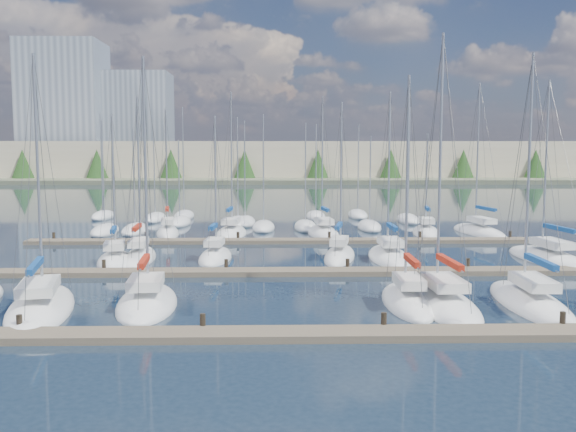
{
  "coord_description": "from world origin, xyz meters",
  "views": [
    {
      "loc": [
        -0.86,
        -24.71,
        8.05
      ],
      "look_at": [
        0.0,
        14.0,
        4.0
      ],
      "focal_mm": 40.0,
      "sensor_mm": 36.0,
      "label": 1
    }
  ],
  "objects_px": {
    "sailboat_i": "(140,257)",
    "sailboat_j": "(215,257)",
    "sailboat_l": "(389,257)",
    "sailboat_f": "(529,302)",
    "sailboat_m": "(548,258)",
    "sailboat_k": "(340,256)",
    "sailboat_h": "(115,261)",
    "sailboat_d": "(407,302)",
    "sailboat_c": "(147,303)",
    "sailboat_p": "(323,233)",
    "sailboat_b": "(41,308)",
    "sailboat_q": "(426,232)",
    "sailboat_o": "(231,233)",
    "sailboat_e": "(441,303)",
    "sailboat_n": "(168,233)",
    "sailboat_r": "(479,232)"
  },
  "relations": [
    {
      "from": "sailboat_e",
      "to": "sailboat_h",
      "type": "bearing_deg",
      "value": 144.88
    },
    {
      "from": "sailboat_f",
      "to": "sailboat_k",
      "type": "bearing_deg",
      "value": 120.66
    },
    {
      "from": "sailboat_h",
      "to": "sailboat_f",
      "type": "relative_size",
      "value": 0.82
    },
    {
      "from": "sailboat_h",
      "to": "sailboat_o",
      "type": "xyz_separation_m",
      "value": [
        7.2,
        15.01,
        0.01
      ]
    },
    {
      "from": "sailboat_b",
      "to": "sailboat_r",
      "type": "bearing_deg",
      "value": 30.5
    },
    {
      "from": "sailboat_h",
      "to": "sailboat_k",
      "type": "xyz_separation_m",
      "value": [
        16.08,
        1.96,
        0.01
      ]
    },
    {
      "from": "sailboat_l",
      "to": "sailboat_f",
      "type": "height_order",
      "value": "sailboat_f"
    },
    {
      "from": "sailboat_c",
      "to": "sailboat_q",
      "type": "xyz_separation_m",
      "value": [
        21.0,
        27.66,
        -0.0
      ]
    },
    {
      "from": "sailboat_i",
      "to": "sailboat_j",
      "type": "relative_size",
      "value": 1.13
    },
    {
      "from": "sailboat_l",
      "to": "sailboat_p",
      "type": "xyz_separation_m",
      "value": [
        -3.82,
        13.58,
        0.01
      ]
    },
    {
      "from": "sailboat_b",
      "to": "sailboat_o",
      "type": "bearing_deg",
      "value": 62.78
    },
    {
      "from": "sailboat_n",
      "to": "sailboat_q",
      "type": "xyz_separation_m",
      "value": [
        24.51,
        -0.16,
        -0.03
      ]
    },
    {
      "from": "sailboat_h",
      "to": "sailboat_q",
      "type": "distance_m",
      "value": 29.86
    },
    {
      "from": "sailboat_i",
      "to": "sailboat_o",
      "type": "height_order",
      "value": "sailboat_o"
    },
    {
      "from": "sailboat_n",
      "to": "sailboat_i",
      "type": "relative_size",
      "value": 0.99
    },
    {
      "from": "sailboat_h",
      "to": "sailboat_d",
      "type": "bearing_deg",
      "value": -44.59
    },
    {
      "from": "sailboat_h",
      "to": "sailboat_p",
      "type": "relative_size",
      "value": 0.82
    },
    {
      "from": "sailboat_d",
      "to": "sailboat_q",
      "type": "bearing_deg",
      "value": 75.54
    },
    {
      "from": "sailboat_m",
      "to": "sailboat_f",
      "type": "bearing_deg",
      "value": -123.43
    },
    {
      "from": "sailboat_b",
      "to": "sailboat_m",
      "type": "relative_size",
      "value": 0.98
    },
    {
      "from": "sailboat_c",
      "to": "sailboat_p",
      "type": "height_order",
      "value": "sailboat_p"
    },
    {
      "from": "sailboat_m",
      "to": "sailboat_k",
      "type": "bearing_deg",
      "value": 167.63
    },
    {
      "from": "sailboat_d",
      "to": "sailboat_p",
      "type": "distance_m",
      "value": 27.58
    },
    {
      "from": "sailboat_i",
      "to": "sailboat_c",
      "type": "bearing_deg",
      "value": -80.33
    },
    {
      "from": "sailboat_k",
      "to": "sailboat_h",
      "type": "bearing_deg",
      "value": -162.22
    },
    {
      "from": "sailboat_p",
      "to": "sailboat_q",
      "type": "bearing_deg",
      "value": -4.31
    },
    {
      "from": "sailboat_o",
      "to": "sailboat_h",
      "type": "bearing_deg",
      "value": -111.7
    },
    {
      "from": "sailboat_k",
      "to": "sailboat_e",
      "type": "relative_size",
      "value": 0.84
    },
    {
      "from": "sailboat_k",
      "to": "sailboat_m",
      "type": "distance_m",
      "value": 15.06
    },
    {
      "from": "sailboat_f",
      "to": "sailboat_m",
      "type": "xyz_separation_m",
      "value": [
        6.67,
        13.24,
        -0.01
      ]
    },
    {
      "from": "sailboat_f",
      "to": "sailboat_q",
      "type": "xyz_separation_m",
      "value": [
        1.29,
        27.99,
        -0.0
      ]
    },
    {
      "from": "sailboat_j",
      "to": "sailboat_q",
      "type": "xyz_separation_m",
      "value": [
        18.77,
        13.7,
        -0.01
      ]
    },
    {
      "from": "sailboat_h",
      "to": "sailboat_f",
      "type": "bearing_deg",
      "value": -37.57
    },
    {
      "from": "sailboat_f",
      "to": "sailboat_e",
      "type": "distance_m",
      "value": 4.59
    },
    {
      "from": "sailboat_j",
      "to": "sailboat_h",
      "type": "bearing_deg",
      "value": -163.87
    },
    {
      "from": "sailboat_l",
      "to": "sailboat_r",
      "type": "distance_m",
      "value": 17.99
    },
    {
      "from": "sailboat_d",
      "to": "sailboat_e",
      "type": "height_order",
      "value": "sailboat_e"
    },
    {
      "from": "sailboat_e",
      "to": "sailboat_d",
      "type": "bearing_deg",
      "value": 168.78
    },
    {
      "from": "sailboat_j",
      "to": "sailboat_m",
      "type": "relative_size",
      "value": 0.81
    },
    {
      "from": "sailboat_p",
      "to": "sailboat_i",
      "type": "bearing_deg",
      "value": -142.64
    },
    {
      "from": "sailboat_l",
      "to": "sailboat_j",
      "type": "distance_m",
      "value": 12.77
    },
    {
      "from": "sailboat_r",
      "to": "sailboat_o",
      "type": "distance_m",
      "value": 23.66
    },
    {
      "from": "sailboat_p",
      "to": "sailboat_b",
      "type": "bearing_deg",
      "value": -125.73
    },
    {
      "from": "sailboat_b",
      "to": "sailboat_e",
      "type": "distance_m",
      "value": 20.25
    },
    {
      "from": "sailboat_l",
      "to": "sailboat_b",
      "type": "xyz_separation_m",
      "value": [
        -20.11,
        -14.69,
        -0.01
      ]
    },
    {
      "from": "sailboat_n",
      "to": "sailboat_c",
      "type": "height_order",
      "value": "sailboat_c"
    },
    {
      "from": "sailboat_f",
      "to": "sailboat_j",
      "type": "relative_size",
      "value": 1.22
    },
    {
      "from": "sailboat_p",
      "to": "sailboat_r",
      "type": "relative_size",
      "value": 0.91
    },
    {
      "from": "sailboat_d",
      "to": "sailboat_c",
      "type": "relative_size",
      "value": 0.93
    },
    {
      "from": "sailboat_j",
      "to": "sailboat_o",
      "type": "relative_size",
      "value": 0.8
    }
  ]
}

